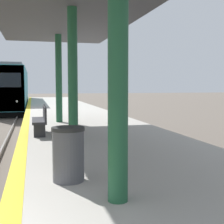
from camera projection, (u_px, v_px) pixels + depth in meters
The scene contains 4 objects.
train at pixel (13, 89), 32.24m from camera, with size 2.75×16.87×4.51m.
station_canopy at pixel (72, 8), 8.67m from camera, with size 4.63×14.49×3.97m.
trash_bin at pixel (68, 154), 5.19m from camera, with size 0.55×0.55×0.91m.
bench at pixel (41, 119), 10.27m from camera, with size 0.44×1.77×0.92m.
Camera 1 is at (1.96, -2.93, 2.64)m, focal length 50.00 mm.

